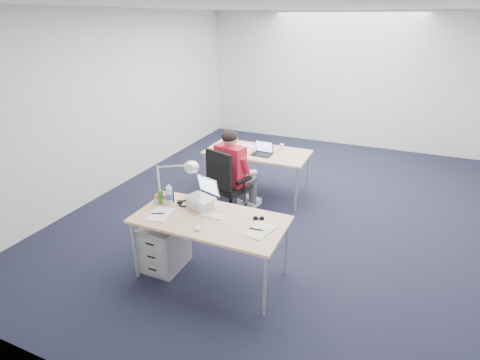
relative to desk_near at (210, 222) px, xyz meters
The scene contains 24 objects.
floor 2.08m from the desk_near, 78.39° to the left, with size 7.00×7.00×0.00m, color black.
room 2.22m from the desk_near, 78.39° to the left, with size 6.02×7.02×2.80m.
desk_near is the anchor object (origin of this frame).
desk_far 2.21m from the desk_near, 97.98° to the left, with size 1.60×0.80×0.73m.
office_chair 1.38m from the desk_near, 106.44° to the left, with size 0.84×0.84×1.06m.
seated_person 1.49m from the desk_near, 103.15° to the left, with size 0.49×0.77×1.29m.
drawer_pedestal_near 0.70m from the desk_near, behind, with size 0.40×0.50×0.55m, color #95979A.
drawer_pedestal_far 2.36m from the desk_near, 108.53° to the left, with size 0.40×0.50×0.55m, color #95979A.
silver_laptop 0.34m from the desk_near, 140.26° to the left, with size 0.31×0.24×0.33m, color silver, non-canonical shape.
wireless_keyboard 0.07m from the desk_near, 94.17° to the left, with size 0.25×0.10×0.01m, color white.
computer_mouse 0.25m from the desk_near, 91.42° to the right, with size 0.06×0.09×0.03m, color white.
headphones 0.44m from the desk_near, 156.58° to the left, with size 0.20×0.16×0.03m, color black, non-canonical shape.
can_koozie 0.64m from the desk_near, 169.09° to the left, with size 0.06×0.06×0.11m, color #18133D.
water_bottle 0.61m from the desk_near, 167.93° to the left, with size 0.07×0.07×0.23m, color silver.
bear_figurine 0.69m from the desk_near, behind, with size 0.09×0.07×0.17m, color #1E691C, non-canonical shape.
book_stack 0.69m from the desk_near, 167.53° to the left, with size 0.19×0.14×0.08m, color silver.
cordless_phone 0.60m from the desk_near, 164.30° to the left, with size 0.04×0.02×0.15m, color black.
papers_left 0.55m from the desk_near, 163.93° to the right, with size 0.21×0.30×0.01m, color #FDFF93.
papers_right 0.56m from the desk_near, ahead, with size 0.22×0.31×0.01m, color #FDFF93.
sunglasses 0.51m from the desk_near, 20.14° to the left, with size 0.12×0.06×0.03m, color black, non-canonical shape.
desk_lamp 0.67m from the desk_near, 163.44° to the left, with size 0.50×0.18×0.56m, color silver, non-canonical shape.
dark_laptop 2.07m from the desk_near, 95.15° to the left, with size 0.29×0.28×0.21m, color black, non-canonical shape.
far_cup 2.40m from the desk_near, 89.41° to the left, with size 0.07×0.07×0.10m, color white.
far_papers 2.33m from the desk_near, 103.16° to the left, with size 0.22×0.31×0.01m, color white.
Camera 1 is at (1.26, -4.95, 2.67)m, focal length 28.00 mm.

